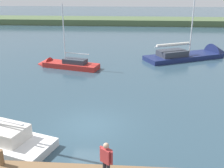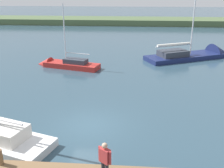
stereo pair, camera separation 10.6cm
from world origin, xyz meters
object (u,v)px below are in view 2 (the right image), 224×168
(person_on_dock, at_px, (105,159))
(mooring_post_far, at_px, (0,157))
(sailboat_outer_mooring, at_px, (199,56))
(sailboat_far_left, at_px, (64,66))

(person_on_dock, bearing_deg, mooring_post_far, -60.92)
(sailboat_outer_mooring, distance_m, sailboat_far_left, 15.37)
(mooring_post_far, height_order, sailboat_far_left, sailboat_far_left)
(sailboat_outer_mooring, xyz_separation_m, sailboat_far_left, (14.51, 5.08, -0.04))
(sailboat_far_left, xyz_separation_m, person_on_dock, (-5.99, 17.47, 1.54))
(sailboat_far_left, height_order, person_on_dock, sailboat_far_left)
(sailboat_far_left, bearing_deg, sailboat_outer_mooring, -145.08)
(mooring_post_far, relative_size, sailboat_outer_mooring, 0.05)
(sailboat_far_left, distance_m, person_on_dock, 18.54)
(mooring_post_far, distance_m, person_on_dock, 4.51)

